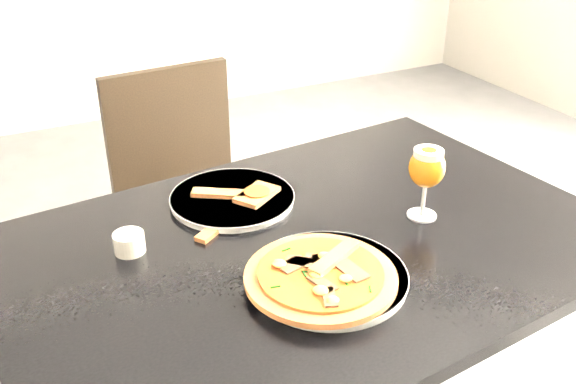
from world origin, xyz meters
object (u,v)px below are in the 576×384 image
dining_table (312,277)px  pizza (321,275)px  beer_glass (427,168)px  chair_far (190,205)px

dining_table → pizza: 0.19m
pizza → beer_glass: 0.34m
dining_table → chair_far: (-0.03, 0.70, -0.18)m
dining_table → beer_glass: (0.25, -0.02, 0.20)m
chair_far → pizza: size_ratio=3.26×
chair_far → beer_glass: bearing=-72.9°
dining_table → beer_glass: size_ratio=8.12×
dining_table → chair_far: size_ratio=1.45×
chair_far → beer_glass: (0.29, -0.72, 0.38)m
dining_table → beer_glass: bearing=-10.7°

